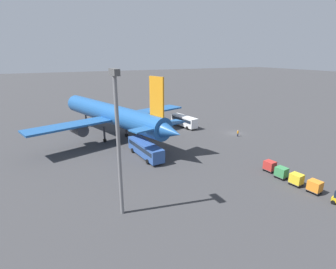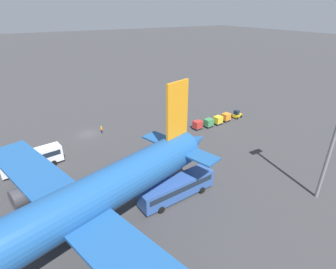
% 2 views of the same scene
% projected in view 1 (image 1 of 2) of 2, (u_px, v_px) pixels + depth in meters
% --- Properties ---
extents(ground_plane, '(600.00, 600.00, 0.00)m').
position_uv_depth(ground_plane, '(234.00, 133.00, 73.71)').
color(ground_plane, '#38383A').
extents(airplane, '(49.43, 42.86, 17.10)m').
position_uv_depth(airplane, '(112.00, 114.00, 67.50)').
color(airplane, '#1E5193').
rests_on(airplane, ground).
extents(shuttle_bus_near, '(10.40, 4.03, 3.30)m').
position_uv_depth(shuttle_bus_near, '(184.00, 120.00, 79.77)').
color(shuttle_bus_near, white).
rests_on(shuttle_bus_near, ground).
extents(shuttle_bus_far, '(12.39, 3.93, 3.15)m').
position_uv_depth(shuttle_bus_far, '(145.00, 148.00, 56.31)').
color(shuttle_bus_far, '#2D5199').
rests_on(shuttle_bus_far, ground).
extents(worker_person, '(0.38, 0.38, 1.74)m').
position_uv_depth(worker_person, '(238.00, 133.00, 70.61)').
color(worker_person, '#1E1E2D').
rests_on(worker_person, ground).
extents(cargo_cart_orange, '(2.21, 1.94, 2.06)m').
position_uv_depth(cargo_cart_orange, '(315.00, 186.00, 41.69)').
color(cargo_cart_orange, '#38383D').
rests_on(cargo_cart_orange, ground).
extents(cargo_cart_yellow, '(2.21, 1.94, 2.06)m').
position_uv_depth(cargo_cart_yellow, '(297.00, 179.00, 44.09)').
color(cargo_cart_yellow, '#38383D').
rests_on(cargo_cart_yellow, ground).
extents(cargo_cart_green, '(2.21, 1.94, 2.06)m').
position_uv_depth(cargo_cart_green, '(281.00, 172.00, 46.62)').
color(cargo_cart_green, '#38383D').
rests_on(cargo_cart_green, ground).
extents(cargo_cart_red, '(2.21, 1.94, 2.06)m').
position_uv_depth(cargo_cart_red, '(270.00, 166.00, 49.35)').
color(cargo_cart_red, '#38383D').
rests_on(cargo_cart_red, ground).
extents(light_pole, '(2.80, 0.70, 19.67)m').
position_uv_depth(light_pole, '(118.00, 132.00, 33.19)').
color(light_pole, slate).
rests_on(light_pole, ground).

